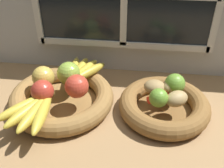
% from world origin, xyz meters
% --- Properties ---
extents(ground_plane, '(1.40, 0.90, 0.03)m').
position_xyz_m(ground_plane, '(0.00, 0.00, -0.01)').
color(ground_plane, '#9E774C').
extents(back_wall, '(1.40, 0.05, 0.55)m').
position_xyz_m(back_wall, '(0.00, 0.30, 0.28)').
color(back_wall, silver).
rests_on(back_wall, ground_plane).
extents(fruit_bowl_left, '(0.35, 0.35, 0.06)m').
position_xyz_m(fruit_bowl_left, '(-0.18, 0.04, 0.03)').
color(fruit_bowl_left, olive).
rests_on(fruit_bowl_left, ground_plane).
extents(fruit_bowl_right, '(0.29, 0.29, 0.06)m').
position_xyz_m(fruit_bowl_right, '(0.16, 0.04, 0.03)').
color(fruit_bowl_right, brown).
rests_on(fruit_bowl_right, ground_plane).
extents(apple_green_back, '(0.08, 0.08, 0.08)m').
position_xyz_m(apple_green_back, '(-0.16, 0.08, 0.10)').
color(apple_green_back, '#8CAD3D').
rests_on(apple_green_back, fruit_bowl_left).
extents(apple_red_front, '(0.07, 0.07, 0.07)m').
position_xyz_m(apple_red_front, '(-0.22, -0.02, 0.09)').
color(apple_red_front, '#B73828').
rests_on(apple_red_front, fruit_bowl_left).
extents(apple_golden_left, '(0.07, 0.07, 0.07)m').
position_xyz_m(apple_golden_left, '(-0.24, 0.06, 0.10)').
color(apple_golden_left, gold).
rests_on(apple_golden_left, fruit_bowl_left).
extents(apple_red_right, '(0.08, 0.08, 0.08)m').
position_xyz_m(apple_red_right, '(-0.12, 0.02, 0.10)').
color(apple_red_right, '#CC422D').
rests_on(apple_red_right, fruit_bowl_left).
extents(banana_bunch_front, '(0.15, 0.19, 0.03)m').
position_xyz_m(banana_bunch_front, '(-0.23, -0.08, 0.08)').
color(banana_bunch_front, gold).
rests_on(banana_bunch_front, fruit_bowl_left).
extents(banana_bunch_back, '(0.14, 0.17, 0.03)m').
position_xyz_m(banana_bunch_back, '(-0.14, 0.14, 0.08)').
color(banana_bunch_back, gold).
rests_on(banana_bunch_back, fruit_bowl_left).
extents(potato_small, '(0.09, 0.08, 0.05)m').
position_xyz_m(potato_small, '(0.19, 0.01, 0.08)').
color(potato_small, tan).
rests_on(potato_small, fruit_bowl_right).
extents(potato_oblong, '(0.07, 0.06, 0.04)m').
position_xyz_m(potato_oblong, '(0.12, 0.07, 0.08)').
color(potato_oblong, '#A38451').
rests_on(potato_oblong, fruit_bowl_right).
extents(potato_back, '(0.08, 0.09, 0.05)m').
position_xyz_m(potato_back, '(0.17, 0.08, 0.08)').
color(potato_back, tan).
rests_on(potato_back, fruit_bowl_right).
extents(lime_near, '(0.06, 0.06, 0.06)m').
position_xyz_m(lime_near, '(0.13, 0.00, 0.09)').
color(lime_near, '#6B9E33').
rests_on(lime_near, fruit_bowl_right).
extents(lime_far, '(0.07, 0.07, 0.07)m').
position_xyz_m(lime_far, '(0.18, 0.08, 0.09)').
color(lime_far, '#6B9E33').
rests_on(lime_far, fruit_bowl_right).
extents(chili_pepper, '(0.10, 0.08, 0.02)m').
position_xyz_m(chili_pepper, '(0.15, 0.03, 0.07)').
color(chili_pepper, red).
rests_on(chili_pepper, fruit_bowl_right).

